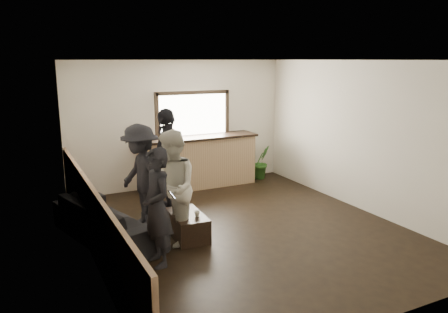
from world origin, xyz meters
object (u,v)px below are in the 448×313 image
sofa (107,220)px  cup_a (177,210)px  person_d (168,160)px  person_a (157,207)px  potted_plant (261,162)px  person_c (141,176)px  coffee_table (187,225)px  person_b (172,188)px  bar_counter (198,159)px  cup_b (197,214)px

sofa → cup_a: sofa is taller
sofa → person_d: bearing=-73.6°
person_a → potted_plant: bearing=127.7°
person_d → potted_plant: bearing=151.0°
cup_a → person_a: bearing=-125.4°
person_c → person_d: 0.87m
sofa → coffee_table: (1.16, -0.50, -0.13)m
cup_a → person_b: 0.55m
coffee_table → cup_a: (-0.12, 0.14, 0.24)m
coffee_table → person_a: person_a is taller
potted_plant → person_d: (-2.76, -1.19, 0.57)m
cup_a → person_d: size_ratio=0.06×
potted_plant → person_d: size_ratio=0.41×
bar_counter → person_d: 1.70m
cup_a → person_b: (-0.17, -0.25, 0.45)m
cup_a → potted_plant: size_ratio=0.14×
sofa → cup_b: sofa is taller
coffee_table → person_b: (-0.29, -0.12, 0.70)m
person_a → person_b: size_ratio=0.93×
cup_b → person_b: person_b is taller
sofa → potted_plant: 4.57m
potted_plant → bar_counter: bearing=178.4°
potted_plant → person_b: size_ratio=0.45×
potted_plant → person_a: (-3.64, -3.24, 0.43)m
person_c → cup_b: bearing=21.7°
cup_a → person_c: person_c is taller
bar_counter → person_d: bearing=-132.3°
bar_counter → cup_a: bearing=-119.8°
potted_plant → person_d: 3.06m
person_a → coffee_table: bearing=130.6°
bar_counter → potted_plant: (1.64, -0.05, -0.24)m
potted_plant → person_a: size_ratio=0.48×
bar_counter → cup_a: size_ratio=23.28×
coffee_table → bar_counter: bearing=63.5°
sofa → coffee_table: 1.27m
cup_b → potted_plant: (2.82, 2.71, -0.03)m
coffee_table → cup_b: 0.31m
person_b → person_c: (-0.22, 0.93, -0.01)m
person_d → person_b: bearing=20.6°
person_b → person_d: (0.45, 1.47, 0.08)m
cup_a → potted_plant: (3.04, 2.40, -0.03)m
cup_a → person_c: size_ratio=0.07×
person_a → cup_a: bearing=140.6°
person_a → person_b: person_b is taller
bar_counter → cup_a: 2.83m
sofa → cup_a: 1.11m
coffee_table → cup_b: bearing=-60.2°
cup_a → person_b: person_b is taller
cup_a → coffee_table: bearing=-49.9°
person_a → person_d: (0.88, 2.05, 0.14)m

